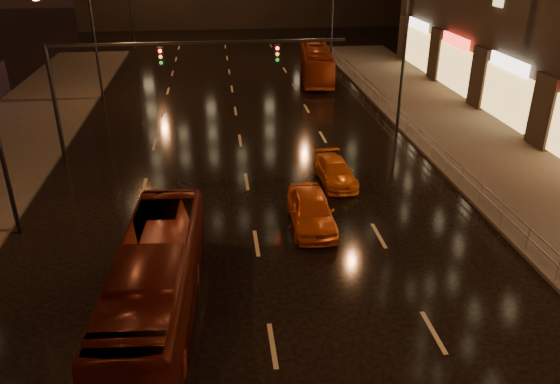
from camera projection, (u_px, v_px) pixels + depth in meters
name	position (u px, v px, depth m)	size (l,w,h in m)	color
ground	(242.00, 153.00, 30.64)	(140.00, 140.00, 0.00)	black
sidewalk_right	(514.00, 175.00, 27.58)	(7.00, 70.00, 0.15)	#38332D
traffic_signal	(141.00, 71.00, 28.06)	(15.31, 0.32, 6.20)	black
railing_right	(432.00, 142.00, 29.57)	(0.05, 56.00, 1.00)	#99999E
bus_red	(155.00, 284.00, 16.83)	(2.25, 9.61, 2.68)	#4E140B
bus_curb	(316.00, 63.00, 45.46)	(2.28, 9.75, 2.72)	maroon
taxi_near	(311.00, 210.00, 22.66)	(1.74, 4.32, 1.47)	orange
taxi_far	(335.00, 172.00, 26.76)	(1.57, 3.86, 1.12)	orange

